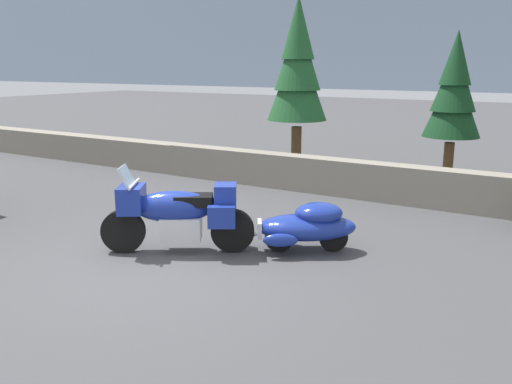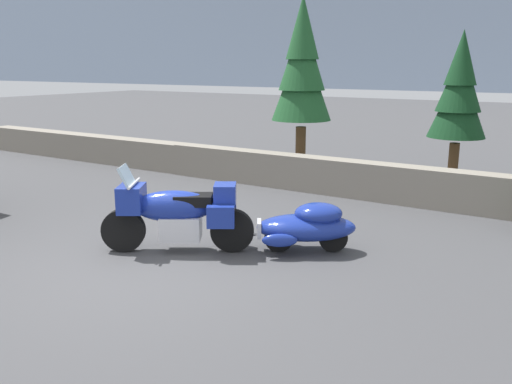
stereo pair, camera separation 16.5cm
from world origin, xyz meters
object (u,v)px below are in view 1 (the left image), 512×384
Objects in this scene: pine_tree_secondary at (454,90)px; touring_motorcycle at (177,212)px; pine_tree_far_right at (298,65)px; car_shaped_trailer at (307,225)px.

touring_motorcycle is at bearing -109.71° from pine_tree_secondary.
pine_tree_secondary is at bearing 70.29° from touring_motorcycle.
pine_tree_secondary is (2.47, 6.90, 1.60)m from touring_motorcycle.
pine_tree_secondary is at bearing 14.48° from pine_tree_far_right.
pine_tree_far_right is (-3.52, -0.91, 0.55)m from pine_tree_secondary.
touring_motorcycle is at bearing -147.86° from car_shaped_trailer.
car_shaped_trailer is (1.66, 1.04, -0.21)m from touring_motorcycle.
pine_tree_far_right is at bearing 99.95° from touring_motorcycle.
car_shaped_trailer is 0.58× the size of pine_tree_secondary.
pine_tree_secondary reaches higher than car_shaped_trailer.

